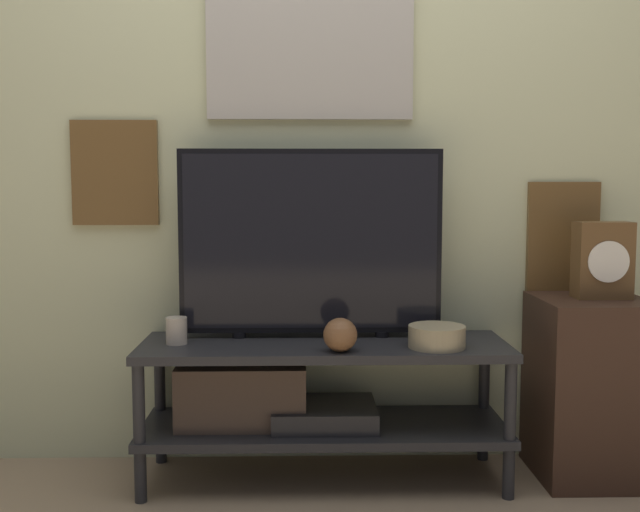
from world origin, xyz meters
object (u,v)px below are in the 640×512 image
Objects in this scene: television at (311,242)px; vase_wide_bowl at (437,337)px; candle_jar at (177,331)px; vase_round_glass at (340,335)px; mantel_clock at (603,260)px.

television is 0.55m from vase_wide_bowl.
television is 10.06× the size of candle_jar.
vase_round_glass is 0.57m from candle_jar.
vase_wide_bowl is 0.65m from mantel_clock.
vase_wide_bowl is (0.42, -0.18, -0.31)m from television.
vase_wide_bowl is 1.71× the size of vase_round_glass.
vase_round_glass is (0.09, -0.23, -0.29)m from television.
mantel_clock is at bearing 10.28° from vase_wide_bowl.
vase_round_glass reaches higher than vase_wide_bowl.
candle_jar is at bearing -167.88° from television.
candle_jar is 1.50m from mantel_clock.
candle_jar is 0.34× the size of mantel_clock.
candle_jar is (-0.88, 0.08, 0.01)m from vase_wide_bowl.
candle_jar is (-0.46, -0.10, -0.30)m from television.
vase_wide_bowl is 0.33m from vase_round_glass.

